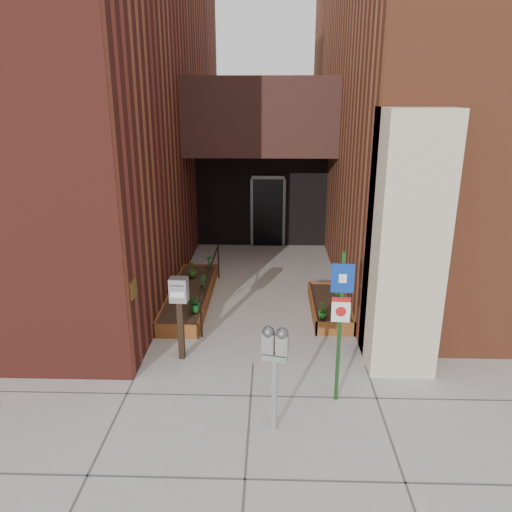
{
  "coord_description": "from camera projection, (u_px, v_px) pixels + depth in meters",
  "views": [
    {
      "loc": [
        0.3,
        -7.85,
        4.63
      ],
      "look_at": [
        -0.0,
        1.8,
        1.43
      ],
      "focal_mm": 35.0,
      "sensor_mm": 36.0,
      "label": 1
    }
  ],
  "objects": [
    {
      "name": "shrub_left_b",
      "position": [
        203.0,
        282.0,
        11.43
      ],
      "size": [
        0.25,
        0.25,
        0.33
      ],
      "primitive_type": "imported",
      "rotation": [
        0.0,
        0.0,
        2.09
      ],
      "color": "#1C5B1A",
      "rests_on": "planter_left"
    },
    {
      "name": "planter_right",
      "position": [
        330.0,
        307.0,
        10.91
      ],
      "size": [
        0.8,
        2.2,
        0.3
      ],
      "color": "brown",
      "rests_on": "ground"
    },
    {
      "name": "shrub_left_c",
      "position": [
        192.0,
        269.0,
        12.17
      ],
      "size": [
        0.27,
        0.27,
        0.39
      ],
      "primitive_type": "imported",
      "rotation": [
        0.0,
        0.0,
        3.4
      ],
      "color": "#2A5B1A",
      "rests_on": "planter_left"
    },
    {
      "name": "payment_dropbox",
      "position": [
        179.0,
        301.0,
        8.75
      ],
      "size": [
        0.32,
        0.25,
        1.56
      ],
      "color": "black",
      "rests_on": "ground"
    },
    {
      "name": "shrub_right_c",
      "position": [
        337.0,
        279.0,
        11.65
      ],
      "size": [
        0.31,
        0.31,
        0.3
      ],
      "primitive_type": "imported",
      "rotation": [
        0.0,
        0.0,
        4.55
      ],
      "color": "#1A5C1A",
      "rests_on": "planter_right"
    },
    {
      "name": "architecture",
      "position": [
        255.0,
        78.0,
        13.89
      ],
      "size": [
        20.0,
        14.6,
        10.0
      ],
      "color": "maroon",
      "rests_on": "ground"
    },
    {
      "name": "shrub_left_a",
      "position": [
        195.0,
        303.0,
        10.26
      ],
      "size": [
        0.48,
        0.48,
        0.38
      ],
      "primitive_type": "imported",
      "rotation": [
        0.0,
        0.0,
        0.58
      ],
      "color": "#195A1F",
      "rests_on": "planter_left"
    },
    {
      "name": "handrail",
      "position": [
        211.0,
        273.0,
        11.22
      ],
      "size": [
        0.04,
        3.34,
        0.9
      ],
      "color": "black",
      "rests_on": "ground"
    },
    {
      "name": "shrub_right_a",
      "position": [
        323.0,
        310.0,
        9.95
      ],
      "size": [
        0.2,
        0.2,
        0.34
      ],
      "primitive_type": "imported",
      "rotation": [
        0.0,
        0.0,
        1.65
      ],
      "color": "#1F5E1A",
      "rests_on": "planter_right"
    },
    {
      "name": "parking_meter",
      "position": [
        275.0,
        352.0,
        6.79
      ],
      "size": [
        0.38,
        0.21,
        1.62
      ],
      "color": "#98989A",
      "rests_on": "ground"
    },
    {
      "name": "shrub_left_d",
      "position": [
        209.0,
        262.0,
        12.76
      ],
      "size": [
        0.25,
        0.25,
        0.34
      ],
      "primitive_type": "imported",
      "rotation": [
        0.0,
        0.0,
        5.51
      ],
      "color": "#1C5E1B",
      "rests_on": "planter_left"
    },
    {
      "name": "planter_left",
      "position": [
        190.0,
        297.0,
        11.47
      ],
      "size": [
        0.9,
        3.6,
        0.3
      ],
      "color": "brown",
      "rests_on": "ground"
    },
    {
      "name": "sign_post",
      "position": [
        341.0,
        313.0,
        7.41
      ],
      "size": [
        0.33,
        0.09,
        2.44
      ],
      "color": "#163914",
      "rests_on": "ground"
    },
    {
      "name": "shrub_right_b",
      "position": [
        338.0,
        298.0,
        10.54
      ],
      "size": [
        0.2,
        0.2,
        0.33
      ],
      "primitive_type": "imported",
      "rotation": [
        0.0,
        0.0,
        2.96
      ],
      "color": "#1D5E1B",
      "rests_on": "planter_right"
    },
    {
      "name": "ground",
      "position": [
        253.0,
        364.0,
        8.91
      ],
      "size": [
        80.0,
        80.0,
        0.0
      ],
      "primitive_type": "plane",
      "color": "#9E9991",
      "rests_on": "ground"
    }
  ]
}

